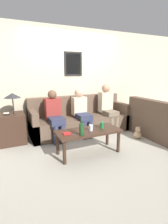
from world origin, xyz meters
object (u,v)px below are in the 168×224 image
wine_bottle (81,129)px  person_middle (81,110)px  couch_main (80,120)px  couch_side (164,126)px  drinking_glass (91,128)px  person_right (108,106)px  coffee_table (88,134)px  person_left (54,114)px  teddy_bear (138,133)px

wine_bottle → person_middle: person_middle is taller
couch_main → person_middle: bearing=-102.2°
couch_side → wine_bottle: size_ratio=5.64×
couch_side → drinking_glass: 1.88m
drinking_glass → person_right: bearing=46.3°
couch_main → couch_side: same height
person_right → drinking_glass: bearing=-133.7°
coffee_table → person_middle: (0.31, 1.02, 0.22)m
wine_bottle → drinking_glass: size_ratio=2.62×
drinking_glass → person_left: bearing=111.5°
person_middle → person_right: (0.77, 0.04, 0.04)m
couch_main → person_left: bearing=-162.1°
couch_main → coffee_table: (-0.35, -1.21, 0.08)m
couch_side → teddy_bear: couch_side is taller
drinking_glass → couch_side: bearing=-0.7°
drinking_glass → teddy_bear: (1.32, 0.23, -0.39)m
drinking_glass → person_left: (-0.40, 1.01, 0.09)m
couch_side → drinking_glass: (-1.87, 0.02, 0.20)m
couch_main → coffee_table: 1.26m
couch_side → couch_main: bearing=51.0°
wine_bottle → person_middle: (0.53, 1.20, 0.04)m
couch_main → person_left: 0.80m
couch_main → teddy_bear: (1.01, -1.01, -0.19)m
wine_bottle → person_left: person_left is taller
person_left → couch_main: bearing=17.9°
couch_main → wine_bottle: couch_main is taller
wine_bottle → teddy_bear: size_ratio=1.05×
couch_main → person_right: bearing=-11.2°
person_left → person_middle: person_middle is taller
drinking_glass → person_middle: 1.10m
couch_side → coffee_table: 1.90m
couch_side → person_right: (-0.83, 1.12, 0.33)m
couch_main → person_right: person_right is taller
couch_side → person_right: size_ratio=1.39×
wine_bottle → person_right: person_right is taller
person_middle → person_right: 0.77m
couch_main → drinking_glass: 1.30m
person_left → couch_side: bearing=-24.4°
coffee_table → teddy_bear: coffee_table is taller
wine_bottle → teddy_bear: bearing=13.0°
drinking_glass → person_middle: person_middle is taller
person_left → person_middle: size_ratio=0.99×
person_right → person_left: bearing=-176.6°
couch_main → teddy_bear: size_ratio=8.87×
coffee_table → drinking_glass: size_ratio=10.72×
teddy_bear → person_right: bearing=107.8°
drinking_glass → teddy_bear: drinking_glass is taller
couch_main → drinking_glass: size_ratio=22.18×
person_middle → person_right: bearing=2.7°
couch_main → person_middle: (-0.04, -0.18, 0.30)m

